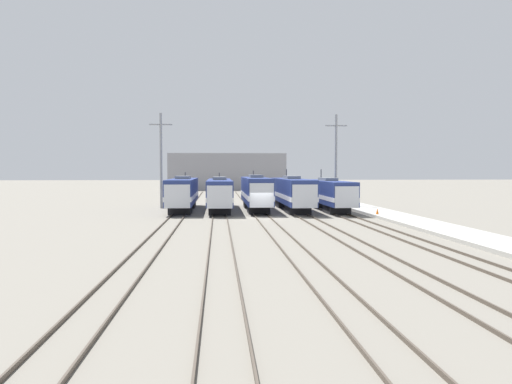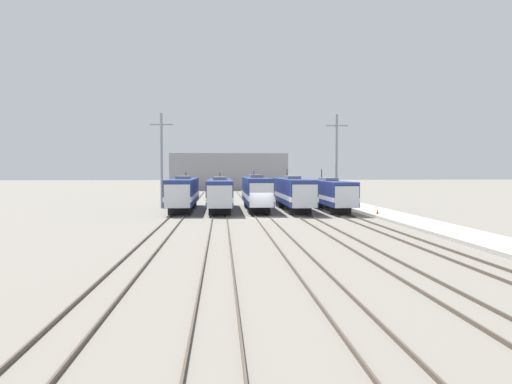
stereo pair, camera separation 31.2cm
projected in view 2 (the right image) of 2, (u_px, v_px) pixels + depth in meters
ground_plane at (263, 218)px, 50.71m from camera, size 400.00×400.00×0.00m
rail_pair_far_left at (176, 218)px, 50.10m from camera, size 1.50×120.00×0.15m
rail_pair_center_left at (220, 217)px, 50.40m from camera, size 1.51×120.00×0.15m
rail_pair_center at (263, 217)px, 50.71m from camera, size 1.51×120.00×0.15m
rail_pair_center_right at (305, 217)px, 51.01m from camera, size 1.51×120.00×0.15m
rail_pair_far_right at (347, 216)px, 51.31m from camera, size 1.50×120.00×0.15m
locomotive_far_left at (183, 193)px, 59.58m from camera, size 2.93×18.25×4.61m
locomotive_center_left at (220, 193)px, 59.48m from camera, size 2.87×18.72×4.53m
locomotive_center at (256, 192)px, 59.78m from camera, size 2.79×17.23×4.78m
locomotive_center_right at (292, 193)px, 60.16m from camera, size 2.89×19.42×4.98m
locomotive_far_right at (329, 194)px, 59.72m from camera, size 2.78×18.19×4.96m
catenary_tower_left at (162, 159)px, 63.16m from camera, size 2.87×0.32×12.06m
catenary_tower_right at (337, 159)px, 64.72m from camera, size 2.87×0.32×12.06m
platform at (391, 215)px, 51.63m from camera, size 4.00×120.00×0.30m
traffic_cone at (377, 211)px, 51.38m from camera, size 0.31×0.31×0.60m
depot_building at (229, 172)px, 126.43m from camera, size 28.38×15.23×8.93m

